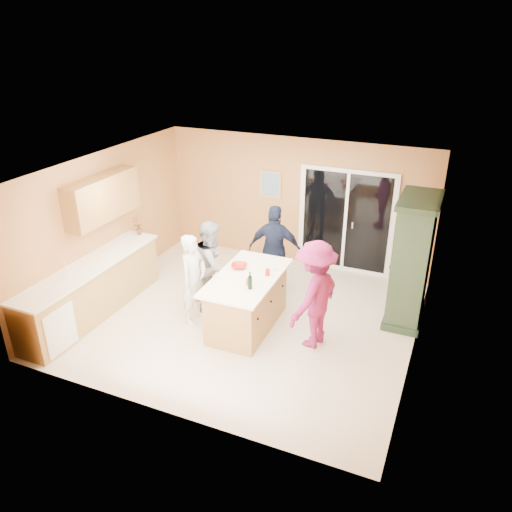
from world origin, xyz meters
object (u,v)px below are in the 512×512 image
at_px(green_hutch, 412,262).
at_px(woman_navy, 275,250).
at_px(kitchen_island, 247,303).
at_px(woman_magenta, 315,295).
at_px(woman_grey, 212,265).
at_px(woman_white, 194,279).

xyz_separation_m(green_hutch, woman_navy, (-2.38, 0.01, -0.21)).
xyz_separation_m(kitchen_island, woman_magenta, (1.14, -0.04, 0.43)).
bearing_deg(green_hutch, woman_magenta, -132.45).
distance_m(kitchen_island, woman_navy, 1.37).
height_order(green_hutch, woman_grey, green_hutch).
bearing_deg(woman_magenta, green_hutch, 152.81).
bearing_deg(woman_white, woman_navy, -23.31).
distance_m(kitchen_island, green_hutch, 2.76).
distance_m(green_hutch, woman_grey, 3.32).
bearing_deg(kitchen_island, woman_grey, 154.72).
height_order(woman_grey, woman_magenta, woman_magenta).
bearing_deg(kitchen_island, woman_white, -169.76).
xyz_separation_m(kitchen_island, green_hutch, (2.36, 1.30, 0.61)).
distance_m(woman_white, woman_grey, 0.55).
relative_size(green_hutch, woman_magenta, 1.25).
distance_m(woman_white, woman_navy, 1.71).
relative_size(green_hutch, woman_navy, 1.28).
xyz_separation_m(woman_grey, woman_navy, (0.80, 0.94, 0.04)).
distance_m(woman_white, woman_magenta, 2.02).
height_order(kitchen_island, green_hutch, green_hutch).
bearing_deg(woman_navy, woman_white, 52.07).
bearing_deg(kitchen_island, woman_navy, 90.22).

